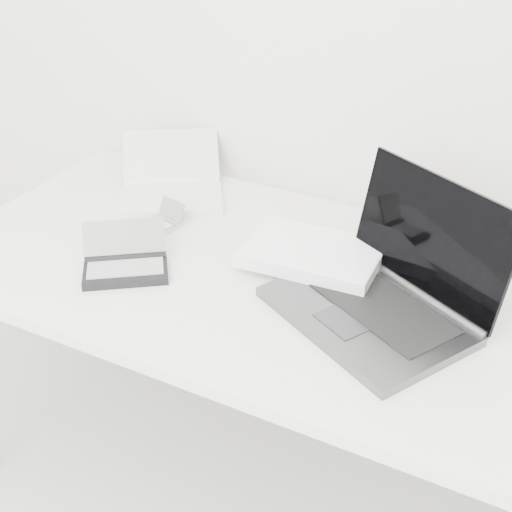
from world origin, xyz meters
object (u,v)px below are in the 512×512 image
at_px(netbook_open_white, 172,186).
at_px(palmtop_charcoal, 125,264).
at_px(laptop_large, 357,277).
at_px(desk, 275,290).

distance_m(netbook_open_white, palmtop_charcoal, 0.40).
bearing_deg(palmtop_charcoal, laptop_large, -18.34).
relative_size(desk, netbook_open_white, 3.81).
relative_size(desk, palmtop_charcoal, 6.54).
bearing_deg(netbook_open_white, palmtop_charcoal, -104.84).
xyz_separation_m(laptop_large, netbook_open_white, (-0.63, 0.22, -0.02)).
xyz_separation_m(laptop_large, palmtop_charcoal, (-0.50, -0.16, -0.02)).
bearing_deg(desk, netbook_open_white, 152.12).
distance_m(laptop_large, palmtop_charcoal, 0.53).
relative_size(desk, laptop_large, 2.61).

